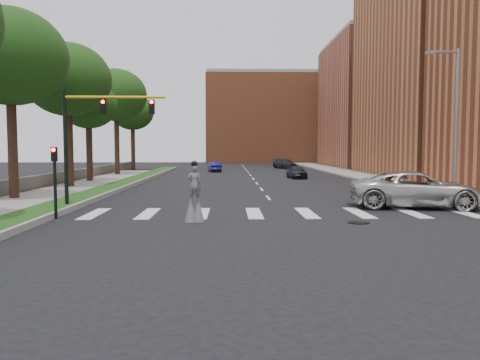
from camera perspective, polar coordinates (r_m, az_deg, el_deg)
The scene contains 23 objects.
ground_plane at distance 21.93m, azimuth 5.25°, elevation -4.43°, with size 160.00×160.00×0.00m, color black.
grass_median at distance 42.61m, azimuth -13.57°, elevation -0.26°, with size 2.00×60.00×0.25m, color #1A4212.
median_curb at distance 42.40m, azimuth -12.18°, elevation -0.24°, with size 0.20×60.00×0.28m, color gray.
sidewalk_left at distance 33.88m, azimuth -22.11°, elevation -1.57°, with size 4.00×60.00×0.18m, color gray.
sidewalk_right at distance 49.01m, azimuth 16.44°, elevation 0.19°, with size 5.00×90.00×0.18m, color gray.
stone_wall at distance 45.96m, azimuth -19.77°, elevation 0.45°, with size 0.50×56.00×1.10m, color #545048.
manhole at distance 20.56m, azimuth 14.27°, elevation -5.04°, with size 0.90×0.90×0.04m, color black.
building_mid at distance 57.76m, azimuth 24.33°, elevation 12.41°, with size 16.00×22.00×24.00m, color #B36038.
building_far at distance 79.72m, azimuth 16.70°, elevation 8.72°, with size 16.00×22.00×20.00m, color #BC6245.
building_backdrop at distance 100.08m, azimuth 3.49°, elevation 7.31°, with size 26.00×14.00×18.00m, color #B36038.
streetlight at distance 30.70m, azimuth 24.72°, elevation 6.79°, with size 2.05×0.20×9.00m.
traffic_signal at distance 25.61m, azimuth -17.96°, elevation 5.92°, with size 5.30×0.23×6.20m.
secondary_signal at distance 22.46m, azimuth -21.64°, elevation 0.50°, with size 0.25×0.21×3.23m.
stilt_performer at distance 20.22m, azimuth -5.57°, elevation -2.33°, with size 0.84×0.57×2.64m.
suv_crossing at distance 26.62m, azimuth 20.77°, elevation -1.09°, with size 3.20×6.95×1.93m, color #B7B4AD.
car_near at distance 48.75m, azimuth 6.91°, elevation 0.99°, with size 1.58×3.92×1.34m, color black.
car_mid at distance 61.63m, azimuth -3.13°, elevation 1.63°, with size 1.40×4.02×1.33m, color #181752.
car_far at distance 71.09m, azimuth 5.47°, elevation 1.99°, with size 2.07×5.09×1.48m, color black.
tree_1 at distance 31.66m, azimuth -26.28°, elevation 13.27°, with size 6.74×6.74×11.43m.
tree_2 at distance 39.22m, azimuth -20.24°, elevation 11.36°, with size 6.63×6.63×11.26m.
tree_3 at distance 44.85m, azimuth -18.00°, elevation 8.67°, with size 5.12×5.12×9.25m.
tree_4 at distance 55.31m, azimuth -14.88°, elevation 9.93°, with size 6.92×6.92×12.03m.
tree_5 at distance 66.15m, azimuth -12.97°, elevation 8.04°, with size 5.80×5.80×10.51m.
Camera 1 is at (-2.54, -21.54, 3.21)m, focal length 35.00 mm.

